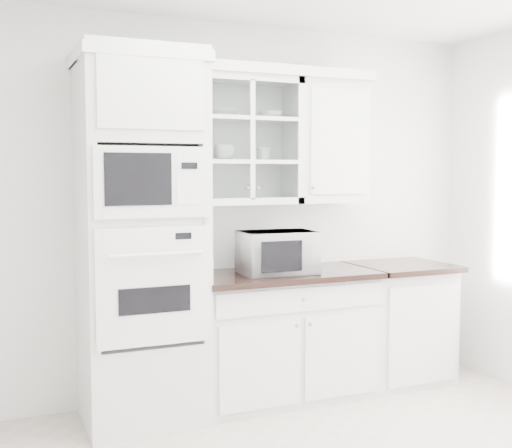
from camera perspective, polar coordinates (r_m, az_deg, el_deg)
name	(u,v)px	position (r m, az deg, el deg)	size (l,w,h in m)	color
room_shell	(318,144)	(3.52, 5.50, 7.11)	(4.00, 3.50, 2.70)	white
oven_column	(141,238)	(4.20, -10.17, -1.27)	(0.76, 0.68, 2.40)	silver
base_cabinet_run	(283,334)	(4.70, 2.40, -9.74)	(1.32, 0.67, 0.92)	silver
extra_base_cabinet	(398,321)	(5.19, 12.52, -8.45)	(0.72, 0.67, 0.92)	silver
upper_cabinet_glass	(243,141)	(4.58, -1.13, 7.41)	(0.80, 0.33, 0.90)	silver
upper_cabinet_solid	(327,143)	(4.88, 6.30, 7.21)	(0.55, 0.33, 0.90)	silver
crown_molding	(231,70)	(4.57, -2.28, 13.52)	(2.14, 0.38, 0.07)	white
countertop_microwave	(277,252)	(4.50, 1.85, -2.51)	(0.51, 0.43, 0.30)	white
bowl_a	(222,114)	(4.55, -3.02, 9.75)	(0.20, 0.20, 0.05)	white
bowl_b	(270,115)	(4.67, 1.29, 9.64)	(0.17, 0.17, 0.05)	white
cup_a	(224,153)	(4.55, -2.87, 6.34)	(0.14, 0.14, 0.11)	white
cup_b	(264,154)	(4.64, 0.69, 6.23)	(0.10, 0.10, 0.09)	white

